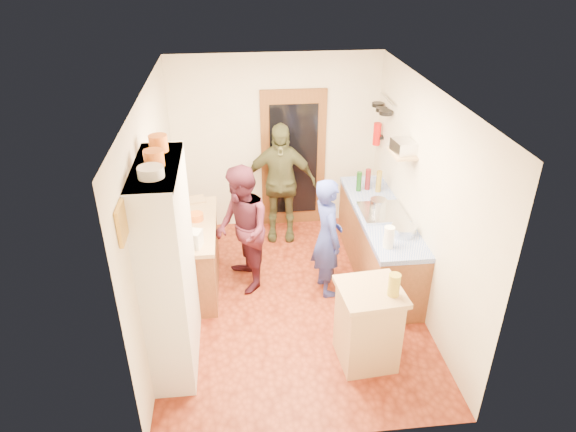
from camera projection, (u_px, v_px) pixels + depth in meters
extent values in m
cube|color=#92371F|center=(291.00, 300.00, 6.36)|extent=(3.00, 4.00, 0.02)
cube|color=silver|center=(292.00, 90.00, 5.11)|extent=(3.00, 4.00, 0.02)
cube|color=beige|center=(276.00, 143.00, 7.49)|extent=(3.00, 0.02, 2.60)
cube|color=beige|center=(321.00, 326.00, 3.98)|extent=(3.00, 0.02, 2.60)
cube|color=beige|center=(154.00, 214.00, 5.59)|extent=(0.02, 4.00, 2.60)
cube|color=beige|center=(422.00, 200.00, 5.88)|extent=(0.02, 4.00, 2.60)
cube|color=brown|center=(293.00, 160.00, 7.60)|extent=(0.95, 0.06, 2.10)
cube|color=black|center=(294.00, 161.00, 7.57)|extent=(0.70, 0.02, 1.70)
cube|color=silver|center=(169.00, 269.00, 5.01)|extent=(0.40, 1.20, 2.20)
cube|color=silver|center=(155.00, 167.00, 4.49)|extent=(0.40, 1.14, 0.04)
cylinder|color=white|center=(151.00, 172.00, 4.24)|extent=(0.22, 0.22, 0.09)
cylinder|color=orange|center=(154.00, 158.00, 4.44)|extent=(0.18, 0.18, 0.14)
cylinder|color=orange|center=(158.00, 143.00, 4.74)|extent=(0.17, 0.17, 0.15)
cube|color=brown|center=(193.00, 257.00, 6.43)|extent=(0.60, 1.40, 0.85)
cube|color=tan|center=(189.00, 226.00, 6.22)|extent=(0.64, 1.44, 0.05)
cube|color=white|center=(190.00, 239.00, 5.72)|extent=(0.30, 0.24, 0.19)
cylinder|color=white|center=(183.00, 226.00, 5.98)|extent=(0.19, 0.19, 0.17)
cylinder|color=orange|center=(196.00, 217.00, 6.28)|extent=(0.23, 0.23, 0.08)
cube|color=tan|center=(193.00, 200.00, 6.74)|extent=(0.34, 0.28, 0.02)
cube|color=brown|center=(378.00, 244.00, 6.71)|extent=(0.60, 2.20, 0.84)
cube|color=#1639B6|center=(381.00, 214.00, 6.49)|extent=(0.62, 2.22, 0.06)
cube|color=silver|center=(383.00, 212.00, 6.42)|extent=(0.55, 0.58, 0.04)
cylinder|color=silver|center=(378.00, 204.00, 6.42)|extent=(0.21, 0.21, 0.14)
cylinder|color=#143F14|center=(359.00, 181.00, 6.95)|extent=(0.08, 0.08, 0.28)
cylinder|color=#591419|center=(368.00, 179.00, 6.99)|extent=(0.08, 0.08, 0.29)
cylinder|color=olive|center=(379.00, 181.00, 6.92)|extent=(0.10, 0.10, 0.30)
cylinder|color=white|center=(389.00, 237.00, 5.69)|extent=(0.13, 0.13, 0.25)
cylinder|color=silver|center=(403.00, 230.00, 5.96)|extent=(0.29, 0.29, 0.11)
cube|color=tan|center=(367.00, 327.00, 5.27)|extent=(0.60, 0.60, 0.86)
cube|color=tan|center=(371.00, 291.00, 5.05)|extent=(0.67, 0.67, 0.05)
cube|color=white|center=(364.00, 288.00, 5.08)|extent=(0.37, 0.31, 0.02)
cylinder|color=#AD9E2D|center=(394.00, 285.00, 4.91)|extent=(0.13, 0.13, 0.23)
cylinder|color=silver|center=(387.00, 99.00, 6.84)|extent=(0.02, 0.65, 0.02)
cylinder|color=black|center=(386.00, 113.00, 6.75)|extent=(0.18, 0.18, 0.05)
cylinder|color=black|center=(382.00, 110.00, 6.93)|extent=(0.16, 0.16, 0.05)
cylinder|color=black|center=(378.00, 105.00, 7.10)|extent=(0.17, 0.17, 0.05)
cube|color=tan|center=(402.00, 154.00, 6.06)|extent=(0.26, 0.42, 0.03)
cube|color=silver|center=(403.00, 146.00, 6.02)|extent=(0.26, 0.33, 0.15)
cube|color=black|center=(381.00, 137.00, 7.28)|extent=(0.06, 0.10, 0.04)
cylinder|color=red|center=(377.00, 134.00, 7.25)|extent=(0.11, 0.11, 0.32)
cube|color=gold|center=(122.00, 223.00, 3.88)|extent=(0.03, 0.25, 0.30)
imported|color=navy|center=(330.00, 238.00, 6.17)|extent=(0.45, 0.61, 1.53)
imported|color=#411725|center=(243.00, 228.00, 6.28)|extent=(0.79, 0.92, 1.63)
imported|color=#3E3F25|center=(281.00, 183.00, 7.28)|extent=(1.08, 0.56, 1.76)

